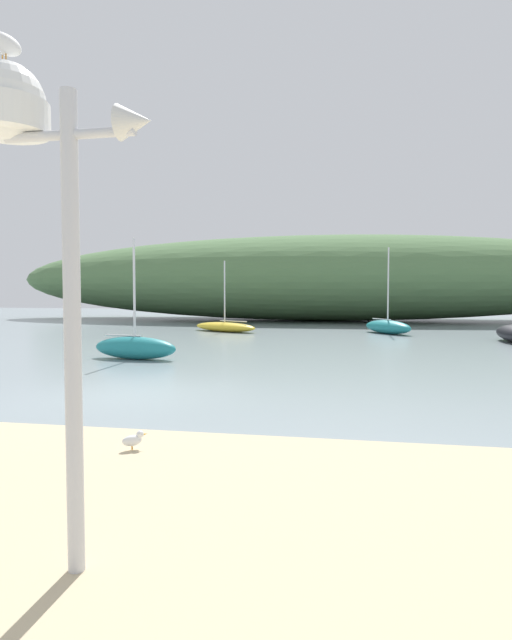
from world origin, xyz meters
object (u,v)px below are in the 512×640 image
(sailboat_inner_mooring, at_px, (135,347))
(seagull_near_waterline, at_px, (133,439))
(sailboat_far_left, at_px, (225,327))
(sailboat_east_reach, at_px, (388,327))
(seagull_on_radar, at_px, (1,41))
(mast_structure, at_px, (22,144))

(sailboat_inner_mooring, height_order, seagull_near_waterline, sailboat_inner_mooring)
(sailboat_far_left, bearing_deg, sailboat_east_reach, 1.34)
(seagull_on_radar, relative_size, sailboat_inner_mooring, 0.09)
(mast_structure, xyz_separation_m, seagull_near_waterline, (-0.44, 2.81, -2.90))
(seagull_on_radar, distance_m, sailboat_east_reach, 26.36)
(seagull_on_radar, bearing_deg, mast_structure, 7.23)
(seagull_on_radar, height_order, sailboat_far_left, seagull_on_radar)
(sailboat_inner_mooring, distance_m, seagull_near_waterline, 11.04)
(sailboat_east_reach, bearing_deg, mast_structure, -98.91)
(seagull_on_radar, bearing_deg, sailboat_far_left, 100.67)
(mast_structure, height_order, sailboat_east_reach, sailboat_east_reach)
(seagull_on_radar, distance_m, sailboat_inner_mooring, 14.23)
(mast_structure, distance_m, sailboat_inner_mooring, 14.10)
(sailboat_east_reach, relative_size, seagull_near_waterline, 15.64)
(seagull_on_radar, distance_m, sailboat_far_left, 26.28)
(sailboat_inner_mooring, height_order, sailboat_far_left, sailboat_far_left)
(seagull_on_radar, relative_size, seagull_near_waterline, 1.19)
(mast_structure, height_order, sailboat_inner_mooring, sailboat_inner_mooring)
(sailboat_inner_mooring, bearing_deg, sailboat_east_reach, 55.29)
(seagull_on_radar, height_order, sailboat_east_reach, sailboat_east_reach)
(mast_structure, distance_m, seagull_near_waterline, 4.06)
(sailboat_inner_mooring, xyz_separation_m, seagull_near_waterline, (4.40, -10.12, -0.06))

